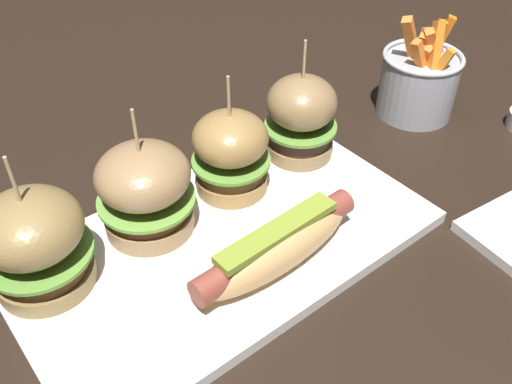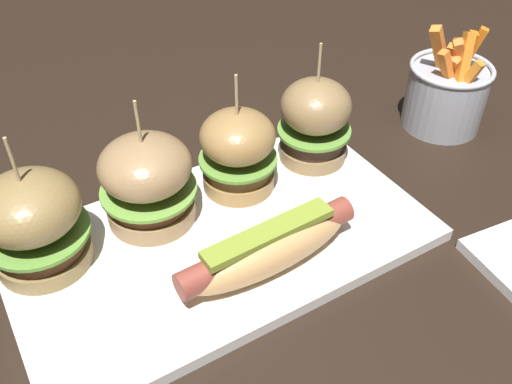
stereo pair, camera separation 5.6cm
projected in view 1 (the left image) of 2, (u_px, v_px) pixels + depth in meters
name	position (u px, v px, depth m)	size (l,w,h in m)	color
ground_plane	(224.00, 248.00, 0.58)	(3.00, 3.00, 0.00)	black
platter_main	(224.00, 244.00, 0.58)	(0.42, 0.23, 0.01)	white
hot_dog	(277.00, 246.00, 0.53)	(0.19, 0.06, 0.05)	tan
slider_far_left	(35.00, 242.00, 0.50)	(0.10, 0.10, 0.14)	olive
slider_center_left	(145.00, 190.00, 0.55)	(0.10, 0.10, 0.14)	#98754D
slider_center_right	(231.00, 152.00, 0.60)	(0.09, 0.09, 0.14)	#9B7542
slider_far_right	(301.00, 117.00, 0.65)	(0.09, 0.09, 0.15)	olive
fries_bucket	(419.00, 81.00, 0.75)	(0.11, 0.11, 0.14)	#A8AAB2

